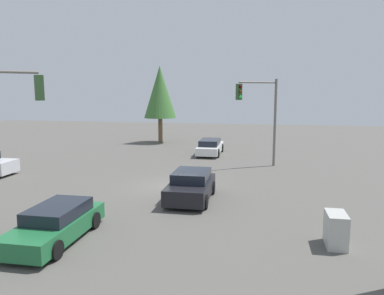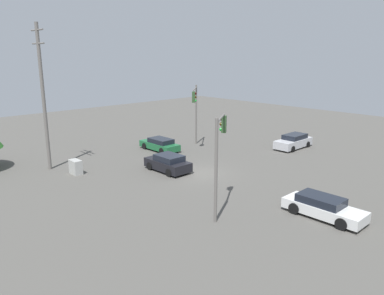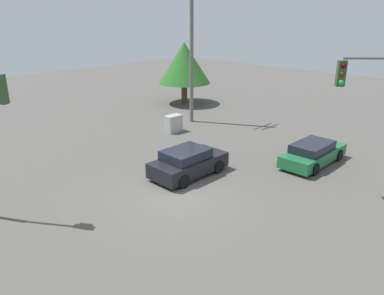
# 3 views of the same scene
# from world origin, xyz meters

# --- Properties ---
(ground_plane) EXTENTS (80.00, 80.00, 0.00)m
(ground_plane) POSITION_xyz_m (0.00, 0.00, 0.00)
(ground_plane) COLOR #54514C
(sedan_dark) EXTENTS (4.02, 2.01, 1.40)m
(sedan_dark) POSITION_xyz_m (2.06, 1.39, 0.68)
(sedan_dark) COLOR black
(sedan_dark) RESTS_ON ground_plane
(sedan_green) EXTENTS (4.47, 1.86, 1.24)m
(sedan_green) POSITION_xyz_m (7.84, -2.37, 0.61)
(sedan_green) COLOR #1E6638
(sedan_green) RESTS_ON ground_plane
(utility_pole_tall) EXTENTS (2.20, 0.28, 11.77)m
(utility_pole_tall) POSITION_xyz_m (9.30, 8.24, 6.19)
(utility_pole_tall) COLOR slate
(utility_pole_tall) RESTS_ON ground_plane
(electrical_cabinet) EXTENTS (1.15, 0.66, 1.16)m
(electrical_cabinet) POSITION_xyz_m (6.55, 7.28, 0.58)
(electrical_cabinet) COLOR #B2B2AD
(electrical_cabinet) RESTS_ON ground_plane
(tree_behind) EXTENTS (4.62, 4.62, 5.38)m
(tree_behind) POSITION_xyz_m (13.17, 12.92, 3.59)
(tree_behind) COLOR #4C3823
(tree_behind) RESTS_ON ground_plane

